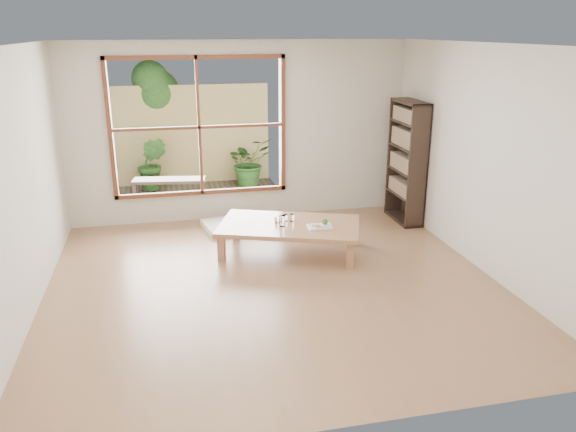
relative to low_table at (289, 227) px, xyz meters
name	(u,v)px	position (x,y,z in m)	size (l,w,h in m)	color
ground	(274,283)	(-0.38, -0.87, -0.34)	(5.00, 5.00, 0.00)	#9C6E4E
low_table	(289,227)	(0.00, 0.00, 0.00)	(1.99, 1.54, 0.38)	#A3764F
floor_cushion	(227,226)	(-0.68, 1.05, -0.29)	(0.63, 0.63, 0.09)	white
bookshelf	(407,162)	(1.96, 0.87, 0.55)	(0.28, 0.80, 1.78)	#32231B
glass_tall	(282,221)	(-0.11, -0.07, 0.12)	(0.08, 0.08, 0.14)	silver
glass_mid	(292,218)	(0.06, 0.10, 0.09)	(0.06, 0.06, 0.09)	silver
glass_short	(285,218)	(-0.03, 0.12, 0.09)	(0.07, 0.07, 0.09)	silver
glass_small	(277,220)	(-0.14, 0.08, 0.08)	(0.06, 0.06, 0.08)	silver
food_tray	(321,225)	(0.36, -0.21, 0.07)	(0.31, 0.23, 0.09)	white
deck	(198,198)	(-0.98, 2.69, -0.34)	(2.80, 2.00, 0.05)	#322A24
garden_bench	(169,182)	(-1.44, 2.58, 0.00)	(1.21, 0.51, 0.37)	#32231B
bamboo_fence	(192,135)	(-0.98, 3.69, 0.56)	(2.80, 0.06, 1.80)	#D6BA6D
shrub_right	(249,162)	(-0.02, 3.25, 0.12)	(0.78, 0.67, 0.86)	#366926
shrub_left	(152,164)	(-1.71, 3.34, 0.15)	(0.51, 0.41, 0.93)	#366926
garden_tree	(151,94)	(-1.66, 3.99, 1.29)	(1.04, 0.85, 2.22)	#4C3D2D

